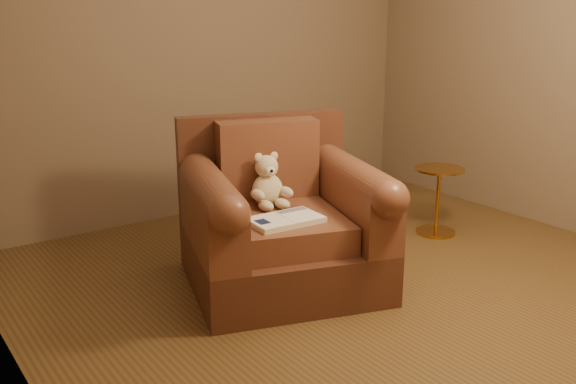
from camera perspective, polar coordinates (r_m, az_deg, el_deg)
floor at (r=4.07m, az=7.04°, el=-8.39°), size 4.00×4.00×0.00m
room at (r=3.70m, az=7.99°, el=16.54°), size 4.02×4.02×2.71m
armchair at (r=3.98m, az=-0.68°, el=-2.75°), size 1.39×1.35×1.01m
teddy_bear at (r=3.99m, az=-1.76°, el=0.57°), size 0.24×0.29×0.34m
guidebook at (r=3.70m, az=-0.26°, el=-2.49°), size 0.43×0.27×0.03m
side_table at (r=5.00m, az=13.17°, el=-0.57°), size 0.37×0.37×0.52m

